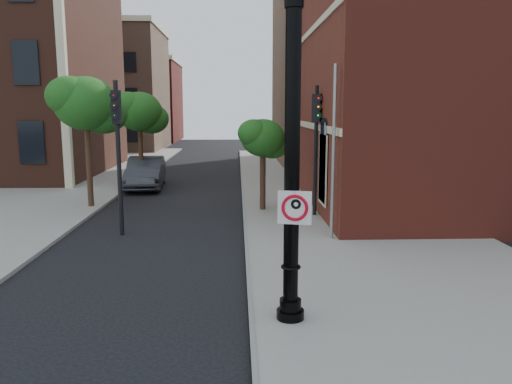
{
  "coord_description": "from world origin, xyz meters",
  "views": [
    {
      "loc": [
        1.79,
        -9.19,
        4.23
      ],
      "look_at": [
        2.21,
        2.0,
        2.35
      ],
      "focal_mm": 35.0,
      "sensor_mm": 36.0,
      "label": 1
    }
  ],
  "objects_px": {
    "no_parking_sign": "(295,207)",
    "traffic_signal_left": "(117,132)",
    "lamppost": "(292,174)",
    "traffic_signal_right": "(316,130)",
    "parked_car": "(146,173)"
  },
  "relations": [
    {
      "from": "no_parking_sign",
      "to": "traffic_signal_left",
      "type": "distance_m",
      "value": 9.05
    },
    {
      "from": "lamppost",
      "to": "no_parking_sign",
      "type": "height_order",
      "value": "lamppost"
    },
    {
      "from": "traffic_signal_left",
      "to": "no_parking_sign",
      "type": "bearing_deg",
      "value": -68.0
    },
    {
      "from": "lamppost",
      "to": "traffic_signal_left",
      "type": "bearing_deg",
      "value": 124.25
    },
    {
      "from": "lamppost",
      "to": "traffic_signal_right",
      "type": "height_order",
      "value": "lamppost"
    },
    {
      "from": "no_parking_sign",
      "to": "parked_car",
      "type": "xyz_separation_m",
      "value": [
        -5.98,
        17.55,
        -1.56
      ]
    },
    {
      "from": "no_parking_sign",
      "to": "parked_car",
      "type": "bearing_deg",
      "value": 122.15
    },
    {
      "from": "no_parking_sign",
      "to": "parked_car",
      "type": "height_order",
      "value": "no_parking_sign"
    },
    {
      "from": "lamppost",
      "to": "traffic_signal_right",
      "type": "relative_size",
      "value": 1.28
    },
    {
      "from": "no_parking_sign",
      "to": "traffic_signal_left",
      "type": "height_order",
      "value": "traffic_signal_left"
    },
    {
      "from": "traffic_signal_right",
      "to": "parked_car",
      "type": "bearing_deg",
      "value": 156.14
    },
    {
      "from": "parked_car",
      "to": "traffic_signal_left",
      "type": "height_order",
      "value": "traffic_signal_left"
    },
    {
      "from": "no_parking_sign",
      "to": "traffic_signal_left",
      "type": "relative_size",
      "value": 0.13
    },
    {
      "from": "no_parking_sign",
      "to": "lamppost",
      "type": "bearing_deg",
      "value": 117.25
    },
    {
      "from": "no_parking_sign",
      "to": "traffic_signal_right",
      "type": "distance_m",
      "value": 10.09
    }
  ]
}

